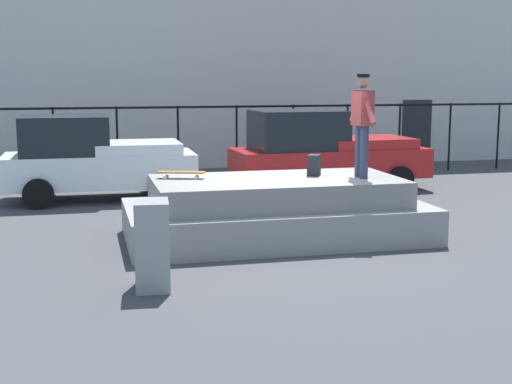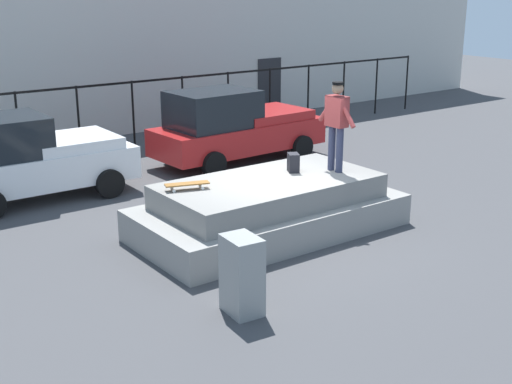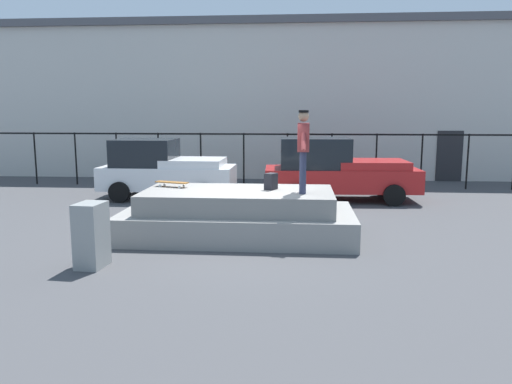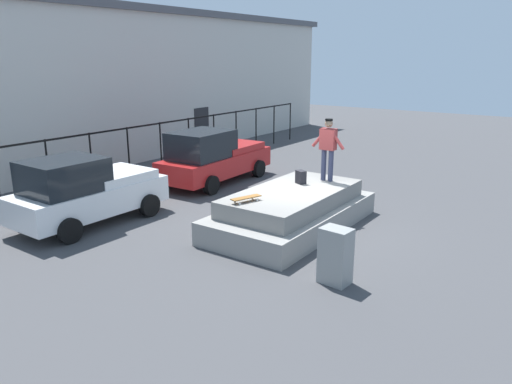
{
  "view_description": "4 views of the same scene",
  "coord_description": "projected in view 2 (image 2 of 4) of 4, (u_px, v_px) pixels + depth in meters",
  "views": [
    {
      "loc": [
        -3.28,
        -11.45,
        2.74
      ],
      "look_at": [
        -0.32,
        0.67,
        0.71
      ],
      "focal_mm": 49.98,
      "sensor_mm": 36.0,
      "label": 1
    },
    {
      "loc": [
        -7.62,
        -9.78,
        4.61
      ],
      "look_at": [
        0.06,
        0.7,
        0.59
      ],
      "focal_mm": 48.15,
      "sensor_mm": 36.0,
      "label": 2
    },
    {
      "loc": [
        1.17,
        -10.79,
        2.76
      ],
      "look_at": [
        0.21,
        0.85,
        0.87
      ],
      "focal_mm": 35.15,
      "sensor_mm": 36.0,
      "label": 3
    },
    {
      "loc": [
        -10.83,
        -6.37,
        4.46
      ],
      "look_at": [
        -0.35,
        1.04,
        0.87
      ],
      "focal_mm": 34.52,
      "sensor_mm": 36.0,
      "label": 4
    }
  ],
  "objects": [
    {
      "name": "utility_box",
      "position": [
        242.0,
        275.0,
        9.79
      ],
      "size": [
        0.49,
        0.64,
        1.16
      ],
      "primitive_type": "cube",
      "rotation": [
        0.0,
        0.0,
        -0.09
      ],
      "color": "gray",
      "rests_on": "ground_plane"
    },
    {
      "name": "skateboarder",
      "position": [
        337.0,
        120.0,
        13.14
      ],
      "size": [
        0.24,
        1.0,
        1.74
      ],
      "color": "#2D334C",
      "rests_on": "concrete_ledge"
    },
    {
      "name": "backpack",
      "position": [
        293.0,
        163.0,
        13.33
      ],
      "size": [
        0.31,
        0.34,
        0.36
      ],
      "primitive_type": "cube",
      "rotation": [
        0.0,
        0.0,
        1.09
      ],
      "color": "black",
      "rests_on": "concrete_ledge"
    },
    {
      "name": "skateboard",
      "position": [
        187.0,
        184.0,
        12.2
      ],
      "size": [
        0.82,
        0.44,
        0.12
      ],
      "color": "brown",
      "rests_on": "concrete_ledge"
    },
    {
      "name": "fence_row",
      "position": [
        106.0,
        108.0,
        18.6
      ],
      "size": [
        24.06,
        0.06,
        1.97
      ],
      "color": "black",
      "rests_on": "ground_plane"
    },
    {
      "name": "car_red_pickup_mid",
      "position": [
        233.0,
        126.0,
        17.97
      ],
      "size": [
        4.75,
        2.15,
        1.95
      ],
      "color": "#B21E1E",
      "rests_on": "ground_plane"
    },
    {
      "name": "ground_plane",
      "position": [
        275.0,
        231.0,
        13.2
      ],
      "size": [
        60.0,
        60.0,
        0.0
      ],
      "primitive_type": "plane",
      "color": "#424244"
    },
    {
      "name": "warehouse_building",
      "position": [
        31.0,
        25.0,
        22.23
      ],
      "size": [
        36.61,
        7.03,
        6.47
      ],
      "color": "beige",
      "rests_on": "ground_plane"
    },
    {
      "name": "car_white_pickup_near",
      "position": [
        29.0,
        158.0,
        14.87
      ],
      "size": [
        4.2,
        2.03,
        1.89
      ],
      "color": "white",
      "rests_on": "ground_plane"
    },
    {
      "name": "concrete_ledge",
      "position": [
        269.0,
        208.0,
        13.01
      ],
      "size": [
        5.06,
        2.56,
        1.04
      ],
      "color": "gray",
      "rests_on": "ground_plane"
    }
  ]
}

